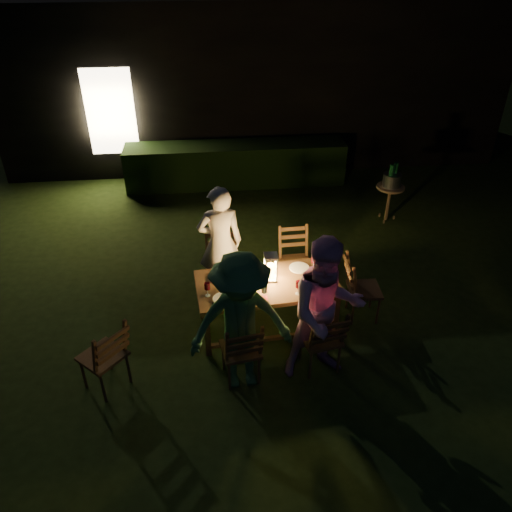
{
  "coord_description": "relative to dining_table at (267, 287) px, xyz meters",
  "views": [
    {
      "loc": [
        -1.03,
        -5.32,
        4.18
      ],
      "look_at": [
        -0.52,
        -0.34,
        0.92
      ],
      "focal_mm": 35.0,
      "sensor_mm": 36.0,
      "label": 1
    }
  ],
  "objects": [
    {
      "name": "napkin_right",
      "position": [
        0.57,
        -0.25,
        0.07
      ],
      "size": [
        0.18,
        0.14,
        0.01
      ],
      "primitive_type": "cube",
      "color": "red",
      "rests_on": "dining_table"
    },
    {
      "name": "side_table",
      "position": [
        2.39,
        2.59,
        -0.07
      ],
      "size": [
        0.47,
        0.47,
        0.63
      ],
      "color": "olive",
      "rests_on": "ground"
    },
    {
      "name": "phone",
      "position": [
        -0.59,
        -0.35,
        0.07
      ],
      "size": [
        0.14,
        0.07,
        0.01
      ],
      "primitive_type": "cube",
      "color": "black",
      "rests_on": "dining_table"
    },
    {
      "name": "chair_near_left",
      "position": [
        -0.38,
        -0.8,
        -0.36
      ],
      "size": [
        0.47,
        0.49,
        0.9
      ],
      "rotation": [
        0.0,
        0.0,
        0.17
      ],
      "color": "#51351B",
      "rests_on": "ground"
    },
    {
      "name": "wineglass_a",
      "position": [
        -0.32,
        0.25,
        0.16
      ],
      "size": [
        0.06,
        0.06,
        0.18
      ],
      "primitive_type": null,
      "color": "#59070F",
      "rests_on": "dining_table"
    },
    {
      "name": "chair_far_left",
      "position": [
        -0.51,
        0.73,
        -0.35
      ],
      "size": [
        0.41,
        0.45,
        0.93
      ],
      "rotation": [
        0.0,
        0.0,
        3.14
      ],
      "color": "#51351B",
      "rests_on": "ground"
    },
    {
      "name": "person_opp_left",
      "position": [
        -0.38,
        -0.86,
        0.2
      ],
      "size": [
        1.12,
        0.7,
        1.65
      ],
      "primitive_type": "imported",
      "rotation": [
        0.0,
        0.0,
        0.09
      ],
      "color": "#366C3B",
      "rests_on": "ground"
    },
    {
      "name": "napkin_left",
      "position": [
        -0.12,
        -0.33,
        0.07
      ],
      "size": [
        0.18,
        0.14,
        0.01
      ],
      "primitive_type": "cube",
      "color": "red",
      "rests_on": "dining_table"
    },
    {
      "name": "dining_table",
      "position": [
        0.0,
        0.0,
        0.0
      ],
      "size": [
        1.74,
        0.98,
        0.7
      ],
      "rotation": [
        0.0,
        0.0,
        0.09
      ],
      "color": "#51351B",
      "rests_on": "ground"
    },
    {
      "name": "plate_near_right",
      "position": [
        0.47,
        -0.18,
        0.08
      ],
      "size": [
        0.25,
        0.25,
        0.01
      ],
      "primitive_type": "cylinder",
      "color": "white",
      "rests_on": "dining_table"
    },
    {
      "name": "wineglass_c",
      "position": [
        0.32,
        -0.25,
        0.16
      ],
      "size": [
        0.06,
        0.06,
        0.18
      ],
      "primitive_type": null,
      "color": "#59070F",
      "rests_on": "dining_table"
    },
    {
      "name": "lantern",
      "position": [
        0.05,
        0.05,
        0.23
      ],
      "size": [
        0.16,
        0.16,
        0.35
      ],
      "color": "white",
      "rests_on": "dining_table"
    },
    {
      "name": "wineglass_b",
      "position": [
        -0.71,
        -0.18,
        0.16
      ],
      "size": [
        0.06,
        0.06,
        0.18
      ],
      "primitive_type": null,
      "color": "#59070F",
      "rests_on": "dining_table"
    },
    {
      "name": "plate_near_left",
      "position": [
        -0.53,
        -0.27,
        0.08
      ],
      "size": [
        0.25,
        0.25,
        0.01
      ],
      "primitive_type": "cylinder",
      "color": "white",
      "rests_on": "dining_table"
    },
    {
      "name": "garden_envelope",
      "position": [
        0.4,
        6.74,
        0.95
      ],
      "size": [
        40.0,
        40.0,
        3.2
      ],
      "color": "black",
      "rests_on": "ground"
    },
    {
      "name": "ice_bucket",
      "position": [
        2.39,
        2.59,
        0.11
      ],
      "size": [
        0.3,
        0.3,
        0.22
      ],
      "primitive_type": "cylinder",
      "color": "#A5A8AD",
      "rests_on": "side_table"
    },
    {
      "name": "person_opp_right",
      "position": [
        0.52,
        -0.78,
        0.23
      ],
      "size": [
        0.89,
        0.72,
        1.72
      ],
      "primitive_type": "imported",
      "rotation": [
        0.0,
        0.0,
        0.09
      ],
      "color": "#D995C9",
      "rests_on": "ground"
    },
    {
      "name": "chair_end",
      "position": [
        1.23,
        0.11,
        -0.35
      ],
      "size": [
        0.46,
        0.43,
        0.92
      ],
      "rotation": [
        0.0,
        0.0,
        -1.62
      ],
      "color": "#51351B",
      "rests_on": "ground"
    },
    {
      "name": "person_house_side",
      "position": [
        -0.52,
        0.78,
        0.17
      ],
      "size": [
        0.62,
        0.43,
        1.61
      ],
      "primitive_type": "imported",
      "rotation": [
        0.0,
        0.0,
        3.23
      ],
      "color": "#F5E2D1",
      "rests_on": "ground"
    },
    {
      "name": "bottle_bucket_b",
      "position": [
        2.44,
        2.63,
        0.16
      ],
      "size": [
        0.07,
        0.07,
        0.32
      ],
      "primitive_type": "cylinder",
      "color": "#0F471E",
      "rests_on": "side_table"
    },
    {
      "name": "bottle_bucket_a",
      "position": [
        2.34,
        2.55,
        0.16
      ],
      "size": [
        0.07,
        0.07,
        0.32
      ],
      "primitive_type": "cylinder",
      "color": "#0F471E",
      "rests_on": "side_table"
    },
    {
      "name": "chair_near_right",
      "position": [
        0.52,
        -0.73,
        -0.35
      ],
      "size": [
        0.48,
        0.5,
        0.92
      ],
      "rotation": [
        0.0,
        0.0,
        0.17
      ],
      "color": "#51351B",
      "rests_on": "ground"
    },
    {
      "name": "chair_spare",
      "position": [
        -1.83,
        -0.78,
        -0.34
      ],
      "size": [
        0.62,
        0.62,
        0.94
      ],
      "rotation": [
        0.0,
        0.0,
        0.83
      ],
      "color": "#51351B",
      "rests_on": "ground"
    },
    {
      "name": "plate_far_right",
      "position": [
        0.43,
        0.26,
        0.08
      ],
      "size": [
        0.25,
        0.25,
        0.01
      ],
      "primitive_type": "cylinder",
      "color": "white",
      "rests_on": "dining_table"
    },
    {
      "name": "wineglass_d",
      "position": [
        0.6,
        0.23,
        0.16
      ],
      "size": [
        0.06,
        0.06,
        0.18
      ],
      "primitive_type": null,
      "color": "#59070F",
      "rests_on": "dining_table"
    },
    {
      "name": "chair_far_right",
      "position": [
        0.48,
        0.81,
        -0.35
      ],
      "size": [
        0.42,
        0.45,
        0.91
      ],
      "rotation": [
        0.0,
        0.0,
        3.18
      ],
      "color": "#51351B",
      "rests_on": "ground"
    },
    {
      "name": "wineglass_e",
      "position": [
        -0.07,
        -0.31,
        0.16
      ],
      "size": [
        0.06,
        0.06,
        0.18
      ],
      "primitive_type": null,
      "color": "silver",
      "rests_on": "dining_table"
    },
    {
      "name": "plate_far_left",
      "position": [
        -0.57,
        0.17,
        0.08
      ],
      "size": [
        0.25,
        0.25,
        0.01
      ],
      "primitive_type": "cylinder",
      "color": "white",
      "rests_on": "dining_table"
    },
    {
      "name": "bottle_table",
      "position": [
        -0.25,
        -0.02,
        0.21
      ],
      "size": [
        0.07,
        0.07,
        0.28
      ],
      "primitive_type": "cylinder",
      "color": "#0F471E",
      "rests_on": "dining_table"
    }
  ]
}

